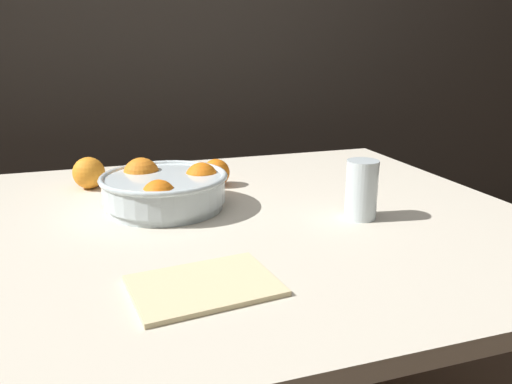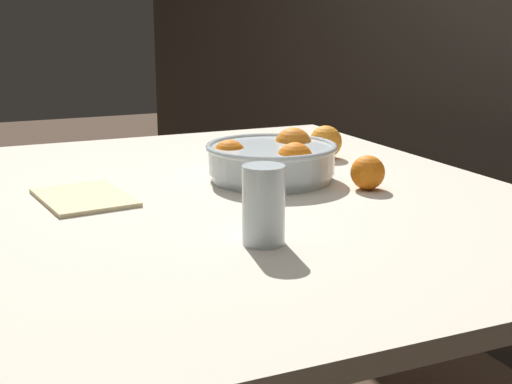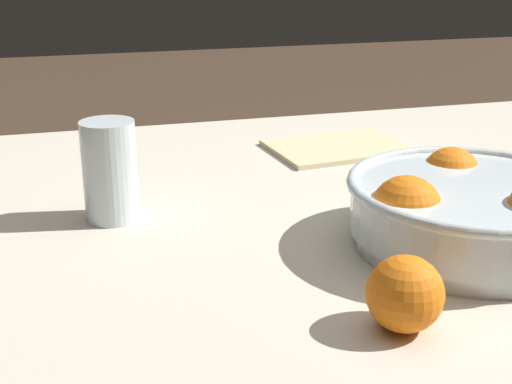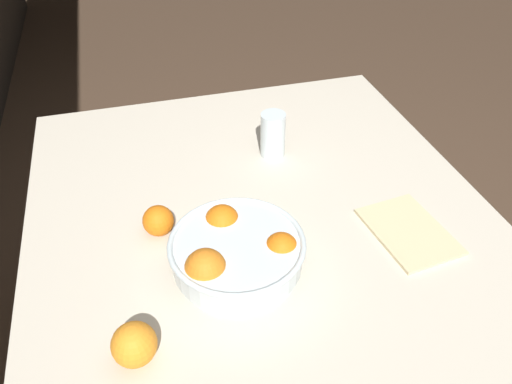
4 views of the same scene
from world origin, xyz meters
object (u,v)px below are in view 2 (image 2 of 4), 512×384
object	(u,v)px
fruit_bowl	(273,159)
orange_loose_front	(368,172)
juice_glass	(264,209)
orange_loose_near_bowl	(326,142)

from	to	relation	value
fruit_bowl	orange_loose_front	bearing A→B (deg)	42.99
fruit_bowl	juice_glass	xyz separation A→B (m)	(0.37, -0.19, 0.01)
fruit_bowl	orange_loose_front	xyz separation A→B (m)	(0.15, 0.14, -0.01)
juice_glass	orange_loose_near_bowl	distance (m)	0.67
orange_loose_near_bowl	orange_loose_front	size ratio (longest dim) A/B	1.14
juice_glass	orange_loose_front	bearing A→B (deg)	124.20
fruit_bowl	juice_glass	size ratio (longest dim) A/B	2.25
orange_loose_near_bowl	orange_loose_front	distance (m)	0.31
fruit_bowl	orange_loose_front	world-z (taller)	fruit_bowl
juice_glass	orange_loose_near_bowl	bearing A→B (deg)	142.49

